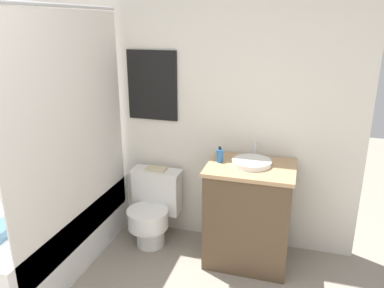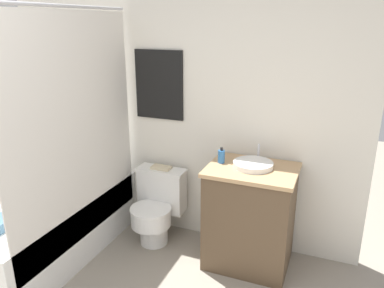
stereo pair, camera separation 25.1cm
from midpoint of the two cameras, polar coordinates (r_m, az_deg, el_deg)
name	(u,v)px [view 1 (the left image)]	position (r m, az deg, el deg)	size (l,w,h in m)	color
wall_back	(168,98)	(3.24, -5.89, 7.03)	(3.22, 0.07, 2.50)	silver
shower_area	(48,229)	(3.30, -23.21, -11.91)	(0.70, 1.54, 1.98)	white
toilet	(153,208)	(3.34, -8.17, -9.69)	(0.44, 0.49, 0.64)	white
vanity	(249,214)	(3.04, 6.26, -10.59)	(0.67, 0.53, 0.83)	brown
sink	(252,162)	(2.88, 6.64, -2.83)	(0.30, 0.34, 0.13)	white
soap_bottle	(220,155)	(2.92, 1.79, -1.78)	(0.05, 0.05, 0.13)	#2D6BB2
book_on_tank	(156,169)	(3.29, -7.65, -3.80)	(0.17, 0.10, 0.02)	beige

